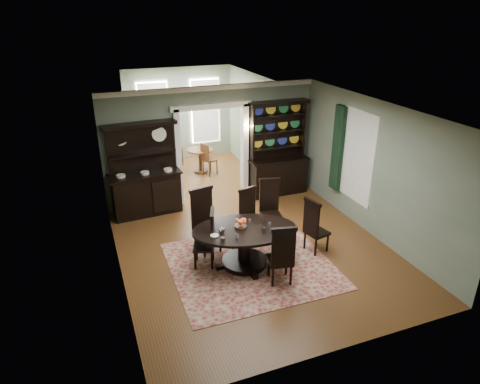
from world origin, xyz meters
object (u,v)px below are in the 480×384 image
object	(u,v)px
sideboard	(145,183)
parlor_table	(200,157)
dining_table	(244,240)
welsh_dresser	(278,161)

from	to	relation	value
sideboard	parlor_table	xyz separation A→B (m)	(2.03, 2.26, -0.32)
sideboard	parlor_table	bearing A→B (deg)	43.73
sideboard	dining_table	bearing A→B (deg)	-69.50
sideboard	welsh_dresser	world-z (taller)	welsh_dresser
sideboard	parlor_table	world-z (taller)	sideboard
parlor_table	welsh_dresser	bearing A→B (deg)	-55.90
welsh_dresser	parlor_table	world-z (taller)	welsh_dresser
dining_table	parlor_table	size ratio (longest dim) A/B	2.84
dining_table	sideboard	size ratio (longest dim) A/B	0.99
dining_table	sideboard	xyz separation A→B (m)	(-1.41, 3.05, 0.23)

